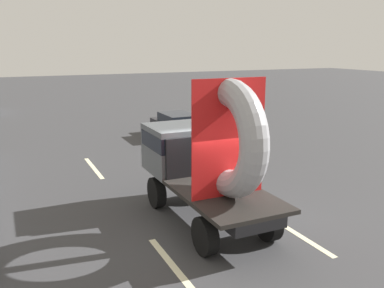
{
  "coord_description": "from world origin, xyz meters",
  "views": [
    {
      "loc": [
        -5.0,
        -8.85,
        4.58
      ],
      "look_at": [
        -0.31,
        1.2,
        1.93
      ],
      "focal_mm": 38.48,
      "sensor_mm": 36.0,
      "label": 1
    }
  ],
  "objects": [
    {
      "name": "distant_sedan",
      "position": [
        3.09,
        10.26,
        0.66
      ],
      "size": [
        1.62,
        3.79,
        1.23
      ],
      "color": "black",
      "rests_on": "ground_plane"
    },
    {
      "name": "lane_dash_left_far",
      "position": [
        -2.01,
        6.53,
        0.0
      ],
      "size": [
        0.16,
        2.99,
        0.01
      ],
      "primitive_type": "cube",
      "rotation": [
        0.0,
        0.0,
        1.57
      ],
      "color": "beige",
      "rests_on": "ground_plane"
    },
    {
      "name": "lane_dash_right_far",
      "position": [
        1.39,
        6.0,
        0.0
      ],
      "size": [
        0.16,
        2.23,
        0.01
      ],
      "primitive_type": "cube",
      "rotation": [
        0.0,
        0.0,
        1.57
      ],
      "color": "beige",
      "rests_on": "ground_plane"
    },
    {
      "name": "ground_plane",
      "position": [
        0.0,
        0.0,
        0.0
      ],
      "size": [
        120.0,
        120.0,
        0.0
      ],
      "primitive_type": "plane",
      "color": "#38383A"
    },
    {
      "name": "flatbed_truck",
      "position": [
        -0.31,
        0.48,
        1.81
      ],
      "size": [
        2.02,
        4.95,
        3.89
      ],
      "color": "black",
      "rests_on": "ground_plane"
    },
    {
      "name": "lane_dash_left_near",
      "position": [
        -2.01,
        -1.62,
        0.0
      ],
      "size": [
        0.16,
        2.98,
        0.01
      ],
      "primitive_type": "cube",
      "rotation": [
        0.0,
        0.0,
        1.57
      ],
      "color": "beige",
      "rests_on": "ground_plane"
    },
    {
      "name": "lane_dash_right_near",
      "position": [
        1.39,
        -1.35,
        0.0
      ],
      "size": [
        0.16,
        2.68,
        0.01
      ],
      "primitive_type": "cube",
      "rotation": [
        0.0,
        0.0,
        1.57
      ],
      "color": "beige",
      "rests_on": "ground_plane"
    }
  ]
}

